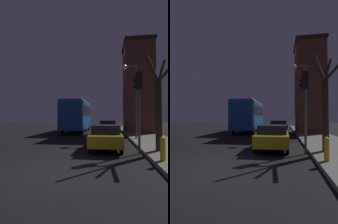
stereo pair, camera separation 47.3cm
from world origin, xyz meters
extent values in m
plane|color=black|center=(0.00, 0.00, 0.00)|extent=(120.00, 120.00, 0.00)
cube|color=brown|center=(5.54, 15.13, 5.16)|extent=(3.05, 4.37, 9.99)
cube|color=black|center=(5.54, 15.13, 10.31)|extent=(3.29, 4.61, 0.30)
cube|color=black|center=(3.99, 14.60, 1.57)|extent=(0.03, 0.70, 1.10)
cube|color=#F2D172|center=(3.99, 15.67, 1.57)|extent=(0.03, 0.70, 1.10)
cube|color=black|center=(3.99, 14.60, 5.56)|extent=(0.03, 0.70, 1.10)
cube|color=black|center=(3.99, 15.67, 5.56)|extent=(0.03, 0.70, 1.10)
cube|color=#F2D172|center=(3.99, 14.60, 9.56)|extent=(0.03, 0.70, 1.10)
cube|color=black|center=(3.99, 15.67, 9.56)|extent=(0.03, 0.70, 1.10)
cylinder|color=#4C4C4C|center=(4.31, 8.48, 3.09)|extent=(0.14, 0.14, 5.85)
cylinder|color=#4C4C4C|center=(3.86, 8.48, 5.91)|extent=(0.90, 0.09, 0.09)
sphere|color=#F9E08C|center=(3.41, 8.48, 5.86)|extent=(0.46, 0.46, 0.46)
cylinder|color=#4C4C4C|center=(3.63, 3.24, 1.61)|extent=(0.12, 0.12, 3.22)
cube|color=black|center=(3.63, 3.24, 3.67)|extent=(0.30, 0.24, 0.90)
sphere|color=red|center=(3.45, 3.24, 3.94)|extent=(0.20, 0.20, 0.20)
sphere|color=black|center=(3.45, 3.24, 3.67)|extent=(0.20, 0.20, 0.20)
sphere|color=black|center=(3.45, 3.24, 3.40)|extent=(0.20, 0.20, 0.20)
cylinder|color=#2D2319|center=(4.62, 3.41, 1.90)|extent=(0.32, 0.32, 3.47)
cylinder|color=#2D2319|center=(4.19, 2.85, 4.18)|extent=(1.01, 1.25, 1.18)
cylinder|color=#2D2319|center=(4.66, 3.00, 4.07)|extent=(0.21, 0.91, 0.95)
cylinder|color=#2D2319|center=(5.08, 3.99, 4.14)|extent=(1.09, 1.32, 1.12)
cylinder|color=#2D2319|center=(4.45, 3.76, 4.40)|extent=(0.53, 0.89, 1.59)
cube|color=#194793|center=(-1.78, 16.18, 2.09)|extent=(2.49, 9.53, 3.22)
cube|color=black|center=(-1.78, 16.18, 2.67)|extent=(2.51, 8.77, 1.16)
cube|color=#B2B2B2|center=(-1.78, 16.18, 3.76)|extent=(2.37, 9.06, 0.12)
cylinder|color=black|center=(-0.63, 19.28, 0.48)|extent=(0.18, 0.96, 0.96)
cylinder|color=black|center=(-2.94, 19.28, 0.48)|extent=(0.18, 0.96, 0.96)
cylinder|color=black|center=(-0.63, 13.08, 0.48)|extent=(0.18, 0.96, 0.96)
cylinder|color=black|center=(-2.94, 13.08, 0.48)|extent=(0.18, 0.96, 0.96)
cube|color=olive|center=(1.97, 4.54, 0.64)|extent=(1.71, 4.52, 0.59)
cube|color=black|center=(1.97, 4.32, 1.16)|extent=(1.51, 2.35, 0.45)
cylinder|color=black|center=(2.73, 6.01, 0.34)|extent=(0.18, 0.69, 0.69)
cylinder|color=black|center=(1.20, 6.01, 0.34)|extent=(0.18, 0.69, 0.69)
cylinder|color=black|center=(2.73, 3.08, 0.34)|extent=(0.18, 0.69, 0.69)
cylinder|color=black|center=(1.20, 3.08, 0.34)|extent=(0.18, 0.69, 0.69)
cube|color=black|center=(2.04, 13.68, 0.67)|extent=(1.86, 3.82, 0.71)
cube|color=black|center=(2.04, 13.49, 1.25)|extent=(1.63, 1.98, 0.46)
cylinder|color=black|center=(2.88, 14.92, 0.31)|extent=(0.18, 0.63, 0.63)
cylinder|color=black|center=(1.20, 14.92, 0.31)|extent=(0.18, 0.63, 0.63)
cylinder|color=black|center=(2.88, 12.44, 0.31)|extent=(0.18, 0.63, 0.63)
cylinder|color=black|center=(1.20, 12.44, 0.31)|extent=(0.18, 0.63, 0.63)
cylinder|color=gold|center=(4.16, 1.26, 0.54)|extent=(0.20, 0.20, 0.75)
sphere|color=gold|center=(4.16, 1.26, 0.97)|extent=(0.21, 0.21, 0.21)
camera|label=1|loc=(2.09, -5.80, 1.80)|focal=28.00mm
camera|label=2|loc=(2.55, -5.73, 1.80)|focal=28.00mm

